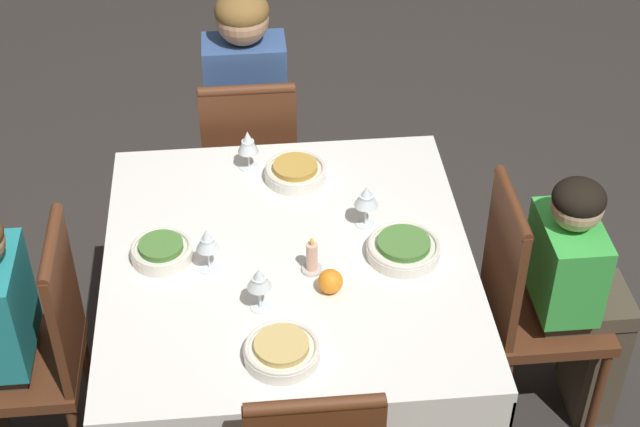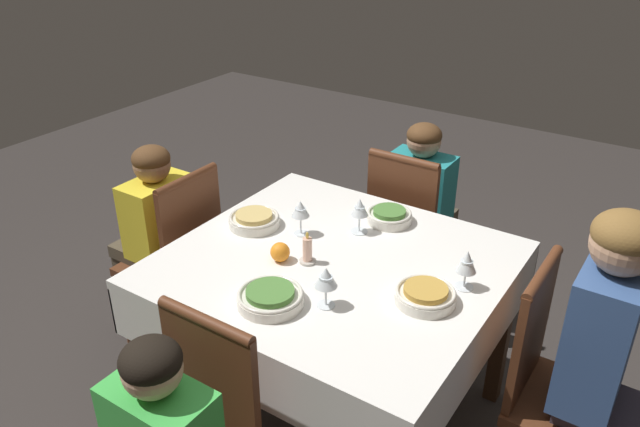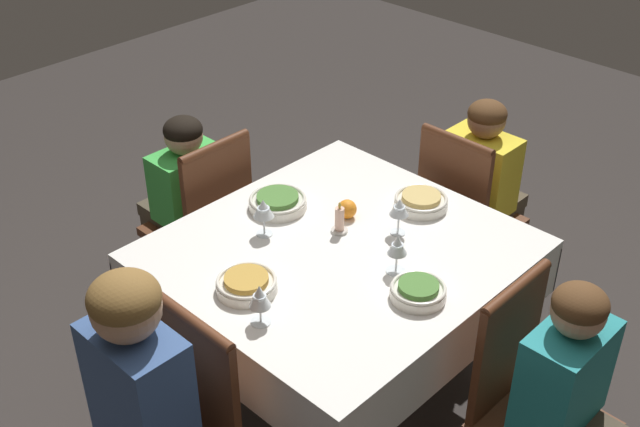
{
  "view_description": "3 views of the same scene",
  "coord_description": "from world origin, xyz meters",
  "px_view_note": "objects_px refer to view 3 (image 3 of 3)",
  "views": [
    {
      "loc": [
        2.22,
        -0.11,
        2.71
      ],
      "look_at": [
        0.02,
        0.09,
        0.94
      ],
      "focal_mm": 55.0,
      "sensor_mm": 36.0,
      "label": 1
    },
    {
      "loc": [
        -1.03,
        1.65,
        1.99
      ],
      "look_at": [
        0.09,
        -0.04,
        0.93
      ],
      "focal_mm": 35.0,
      "sensor_mm": 36.0,
      "label": 2
    },
    {
      "loc": [
        -1.71,
        -1.56,
        2.43
      ],
      "look_at": [
        -0.08,
        0.02,
        0.95
      ],
      "focal_mm": 45.0,
      "sensor_mm": 36.0,
      "label": 3
    }
  ],
  "objects_px": {
    "bowl_east": "(421,201)",
    "orange_fruit": "(347,209)",
    "chair_south": "(528,401)",
    "wine_glass_south": "(397,246)",
    "person_child_green": "(182,204)",
    "chair_north": "(206,223)",
    "person_child_yellow": "(485,192)",
    "person_child_teal": "(576,417)",
    "dining_table": "(338,268)",
    "chair_east": "(463,215)",
    "wine_glass_west": "(260,297)",
    "candle_centerpiece": "(339,222)",
    "wine_glass_north": "(263,209)",
    "bowl_north": "(278,202)",
    "wine_glass_east": "(399,208)",
    "bowl_west": "(247,284)",
    "bowl_south": "(418,291)"
  },
  "relations": [
    {
      "from": "wine_glass_west",
      "to": "bowl_north",
      "type": "relative_size",
      "value": 0.65
    },
    {
      "from": "person_child_green",
      "to": "candle_centerpiece",
      "type": "height_order",
      "value": "person_child_green"
    },
    {
      "from": "wine_glass_south",
      "to": "bowl_north",
      "type": "bearing_deg",
      "value": 90.31
    },
    {
      "from": "chair_south",
      "to": "bowl_west",
      "type": "distance_m",
      "value": 0.98
    },
    {
      "from": "chair_east",
      "to": "bowl_east",
      "type": "bearing_deg",
      "value": 98.57
    },
    {
      "from": "person_child_yellow",
      "to": "person_child_teal",
      "type": "height_order",
      "value": "person_child_teal"
    },
    {
      "from": "bowl_north",
      "to": "wine_glass_north",
      "type": "bearing_deg",
      "value": -148.99
    },
    {
      "from": "person_child_teal",
      "to": "wine_glass_north",
      "type": "xyz_separation_m",
      "value": [
        -0.19,
        1.19,
        0.31
      ]
    },
    {
      "from": "chair_east",
      "to": "person_child_yellow",
      "type": "xyz_separation_m",
      "value": [
        0.16,
        -0.0,
        0.05
      ]
    },
    {
      "from": "person_child_teal",
      "to": "candle_centerpiece",
      "type": "bearing_deg",
      "value": 89.36
    },
    {
      "from": "person_child_yellow",
      "to": "bowl_east",
      "type": "relative_size",
      "value": 5.02
    },
    {
      "from": "bowl_east",
      "to": "orange_fruit",
      "type": "distance_m",
      "value": 0.29
    },
    {
      "from": "chair_south",
      "to": "person_child_green",
      "type": "relative_size",
      "value": 0.96
    },
    {
      "from": "person_child_yellow",
      "to": "bowl_north",
      "type": "relative_size",
      "value": 4.64
    },
    {
      "from": "wine_glass_east",
      "to": "person_child_yellow",
      "type": "bearing_deg",
      "value": 8.17
    },
    {
      "from": "bowl_west",
      "to": "chair_north",
      "type": "bearing_deg",
      "value": 61.7
    },
    {
      "from": "chair_south",
      "to": "wine_glass_east",
      "type": "xyz_separation_m",
      "value": [
        0.15,
        0.68,
        0.36
      ]
    },
    {
      "from": "bowl_west",
      "to": "person_child_yellow",
      "type": "bearing_deg",
      "value": -1.49
    },
    {
      "from": "person_child_green",
      "to": "orange_fruit",
      "type": "distance_m",
      "value": 0.89
    },
    {
      "from": "chair_south",
      "to": "dining_table",
      "type": "bearing_deg",
      "value": 94.62
    },
    {
      "from": "chair_north",
      "to": "orange_fruit",
      "type": "bearing_deg",
      "value": 103.85
    },
    {
      "from": "bowl_north",
      "to": "bowl_south",
      "type": "xyz_separation_m",
      "value": [
        -0.06,
        -0.72,
        0.0
      ]
    },
    {
      "from": "person_child_yellow",
      "to": "candle_centerpiece",
      "type": "xyz_separation_m",
      "value": [
        -0.9,
        0.05,
        0.25
      ]
    },
    {
      "from": "chair_north",
      "to": "bowl_south",
      "type": "xyz_separation_m",
      "value": [
        -0.03,
        -1.15,
        0.28
      ]
    },
    {
      "from": "person_child_yellow",
      "to": "chair_south",
      "type": "bearing_deg",
      "value": 130.86
    },
    {
      "from": "orange_fruit",
      "to": "bowl_north",
      "type": "bearing_deg",
      "value": 120.01
    },
    {
      "from": "wine_glass_south",
      "to": "candle_centerpiece",
      "type": "height_order",
      "value": "wine_glass_south"
    },
    {
      "from": "person_child_yellow",
      "to": "wine_glass_north",
      "type": "height_order",
      "value": "person_child_yellow"
    },
    {
      "from": "person_child_green",
      "to": "chair_north",
      "type": "bearing_deg",
      "value": 90.0
    },
    {
      "from": "wine_glass_south",
      "to": "candle_centerpiece",
      "type": "distance_m",
      "value": 0.31
    },
    {
      "from": "wine_glass_west",
      "to": "bowl_north",
      "type": "xyz_separation_m",
      "value": [
        0.49,
        0.44,
        -0.07
      ]
    },
    {
      "from": "person_child_teal",
      "to": "bowl_east",
      "type": "xyz_separation_m",
      "value": [
        0.35,
        0.89,
        0.23
      ]
    },
    {
      "from": "chair_south",
      "to": "wine_glass_south",
      "type": "xyz_separation_m",
      "value": [
        -0.03,
        0.54,
        0.36
      ]
    },
    {
      "from": "chair_east",
      "to": "bowl_south",
      "type": "height_order",
      "value": "chair_east"
    },
    {
      "from": "person_child_green",
      "to": "person_child_yellow",
      "type": "bearing_deg",
      "value": 136.59
    },
    {
      "from": "candle_centerpiece",
      "to": "chair_north",
      "type": "bearing_deg",
      "value": 95.9
    },
    {
      "from": "bowl_north",
      "to": "bowl_south",
      "type": "height_order",
      "value": "same"
    },
    {
      "from": "person_child_teal",
      "to": "candle_centerpiece",
      "type": "xyz_separation_m",
      "value": [
        0.01,
        1.0,
        0.25
      ]
    },
    {
      "from": "wine_glass_south",
      "to": "orange_fruit",
      "type": "xyz_separation_m",
      "value": [
        0.13,
        0.35,
        -0.07
      ]
    },
    {
      "from": "orange_fruit",
      "to": "wine_glass_west",
      "type": "bearing_deg",
      "value": -161.55
    },
    {
      "from": "chair_north",
      "to": "person_child_green",
      "type": "height_order",
      "value": "person_child_green"
    },
    {
      "from": "person_child_yellow",
      "to": "wine_glass_south",
      "type": "distance_m",
      "value": 1.02
    },
    {
      "from": "candle_centerpiece",
      "to": "person_child_yellow",
      "type": "bearing_deg",
      "value": -3.16
    },
    {
      "from": "bowl_south",
      "to": "wine_glass_south",
      "type": "relative_size",
      "value": 1.26
    },
    {
      "from": "wine_glass_south",
      "to": "person_child_green",
      "type": "bearing_deg",
      "value": 91.55
    },
    {
      "from": "person_child_teal",
      "to": "bowl_north",
      "type": "bearing_deg",
      "value": 91.5
    },
    {
      "from": "dining_table",
      "to": "chair_east",
      "type": "bearing_deg",
      "value": 1.11
    },
    {
      "from": "wine_glass_north",
      "to": "chair_east",
      "type": "bearing_deg",
      "value": -14.0
    },
    {
      "from": "person_child_yellow",
      "to": "candle_centerpiece",
      "type": "relative_size",
      "value": 8.11
    },
    {
      "from": "bowl_south",
      "to": "bowl_west",
      "type": "bearing_deg",
      "value": 130.19
    }
  ]
}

